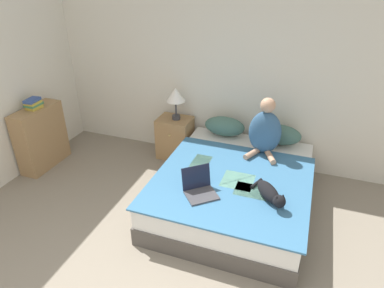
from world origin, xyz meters
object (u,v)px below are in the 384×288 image
Objects in this scene: laptop_open at (200,189)px; bed at (234,188)px; cat_tabby at (270,193)px; table_lamp at (176,96)px; pillow_near at (225,126)px; nightstand at (175,138)px; book_stack_top at (33,104)px; bookshelf at (41,137)px; pillow_far at (279,135)px; person_sitting at (265,131)px.

bed is at bearing 23.10° from laptop_open.
cat_tabby is 1.11× the size of table_lamp.
pillow_near is 0.79m from nightstand.
cat_tabby is (0.45, -0.40, 0.32)m from bed.
pillow_near is at bearing 20.57° from book_stack_top.
bookshelf reaches higher than bed.
bed is 3.70× the size of pillow_far.
laptop_open is at bearing -85.33° from pillow_near.
book_stack_top is at bearing -159.43° from pillow_near.
person_sitting reaches higher than table_lamp.
bookshelf is (-2.51, 0.51, -0.09)m from laptop_open.
nightstand is at bearing 167.81° from person_sitting.
person_sitting is 1.57× the size of table_lamp.
cat_tabby is at bearing -38.53° from nightstand.
pillow_near is 0.91× the size of nightstand.
book_stack_top reaches higher than pillow_far.
pillow_far is 0.77× the size of person_sitting.
bed is 4.00× the size of cat_tabby.
table_lamp is at bearing -167.31° from cat_tabby.
cat_tabby is 1.18× the size of laptop_open.
bed is 3.70× the size of pillow_near.
nightstand is 1.88m from bookshelf.
nightstand is (-1.33, 0.29, -0.47)m from person_sitting.
pillow_near is 0.80m from table_lamp.
cat_tabby is at bearing -41.61° from bed.
person_sitting reaches higher than pillow_far.
bed is at bearing -113.26° from pillow_far.
nightstand is 2.69× the size of book_stack_top.
book_stack_top is at bearing -168.87° from person_sitting.
laptop_open is at bearing -11.31° from book_stack_top.
laptop_open is 0.72× the size of nightstand.
nightstand reaches higher than bed.
bookshelf is (-1.69, -0.87, -0.52)m from table_lamp.
pillow_far is at bearing 15.97° from book_stack_top.
laptop_open is (0.11, -1.40, -0.08)m from pillow_near.
laptop_open is (-0.71, -0.13, -0.03)m from cat_tabby.
bookshelf is (-2.40, -0.89, -0.16)m from pillow_near.
bed is 0.81m from person_sitting.
bed is 9.10× the size of book_stack_top.
bookshelf is at bearing 127.62° from laptop_open.
table_lamp reaches higher than nightstand.
bookshelf is at bearing -152.36° from nightstand.
person_sitting is 3.04m from book_stack_top.
laptop_open is at bearing -114.27° from pillow_far.
pillow_far is 1.08× the size of cat_tabby.
pillow_near reaches higher than cat_tabby.
table_lamp is (-0.71, -0.03, 0.36)m from pillow_near.
table_lamp is (-0.82, 1.37, 0.44)m from laptop_open.
pillow_near is at bearing 53.66° from laptop_open.
pillow_far is 2.46× the size of book_stack_top.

